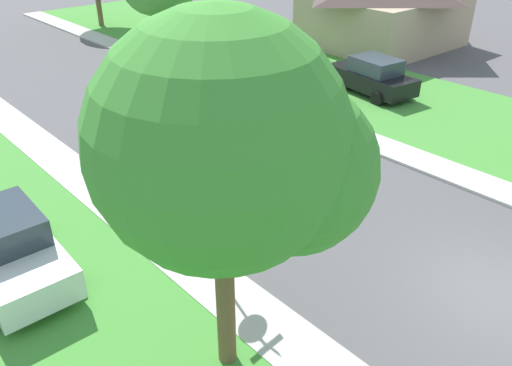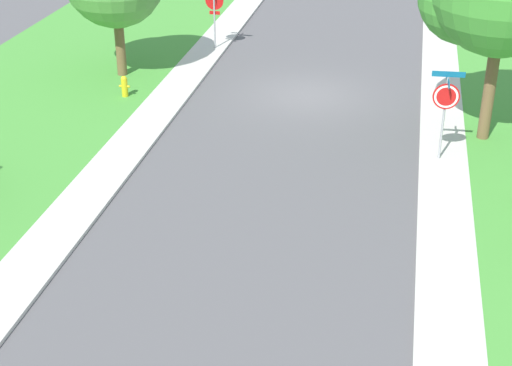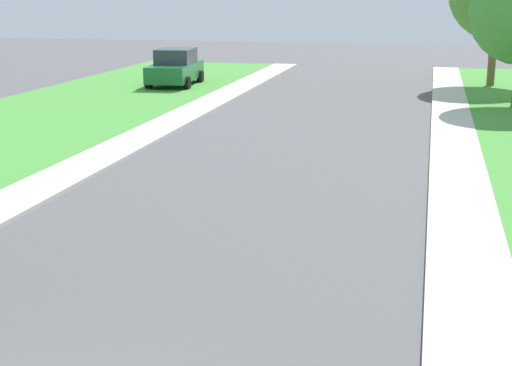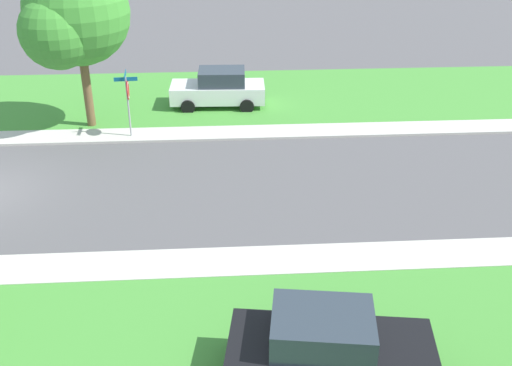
{
  "view_description": "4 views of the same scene",
  "coord_description": "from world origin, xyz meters",
  "px_view_note": "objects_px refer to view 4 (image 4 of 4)",
  "views": [
    {
      "loc": [
        -10.32,
        -2.92,
        8.16
      ],
      "look_at": [
        -2.26,
        5.89,
        1.4
      ],
      "focal_mm": 35.64,
      "sensor_mm": 36.0,
      "label": 1
    },
    {
      "loc": [
        -3.33,
        25.75,
        9.93
      ],
      "look_at": [
        -0.1,
        9.65,
        1.4
      ],
      "focal_mm": 54.42,
      "sensor_mm": 36.0,
      "label": 2
    },
    {
      "loc": [
        3.92,
        -4.99,
        4.47
      ],
      "look_at": [
        1.22,
        6.62,
        1.4
      ],
      "focal_mm": 52.86,
      "sensor_mm": 36.0,
      "label": 3
    },
    {
      "loc": [
        18.61,
        8.26,
        9.72
      ],
      "look_at": [
        2.53,
        9.28,
        1.4
      ],
      "focal_mm": 42.22,
      "sensor_mm": 36.0,
      "label": 4
    }
  ],
  "objects_px": {
    "stop_sign_far_corner": "(128,94)",
    "car_white_far_down_street": "(219,88)",
    "car_black_across_road": "(328,349)",
    "tree_corner_large": "(72,18)"
  },
  "relations": [
    {
      "from": "car_white_far_down_street",
      "to": "tree_corner_large",
      "type": "xyz_separation_m",
      "value": [
        2.41,
        -5.65,
        3.81
      ]
    },
    {
      "from": "car_black_across_road",
      "to": "car_white_far_down_street",
      "type": "xyz_separation_m",
      "value": [
        -17.24,
        -2.14,
        0.0
      ]
    },
    {
      "from": "car_white_far_down_street",
      "to": "stop_sign_far_corner",
      "type": "bearing_deg",
      "value": -45.78
    },
    {
      "from": "stop_sign_far_corner",
      "to": "car_black_across_road",
      "type": "distance_m",
      "value": 14.91
    },
    {
      "from": "car_black_across_road",
      "to": "tree_corner_large",
      "type": "height_order",
      "value": "tree_corner_large"
    },
    {
      "from": "car_white_far_down_street",
      "to": "tree_corner_large",
      "type": "bearing_deg",
      "value": -66.88
    },
    {
      "from": "stop_sign_far_corner",
      "to": "car_black_across_road",
      "type": "bearing_deg",
      "value": 22.79
    },
    {
      "from": "stop_sign_far_corner",
      "to": "car_white_far_down_street",
      "type": "height_order",
      "value": "stop_sign_far_corner"
    },
    {
      "from": "stop_sign_far_corner",
      "to": "tree_corner_large",
      "type": "relative_size",
      "value": 0.4
    },
    {
      "from": "car_black_across_road",
      "to": "tree_corner_large",
      "type": "bearing_deg",
      "value": -152.28
    }
  ]
}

